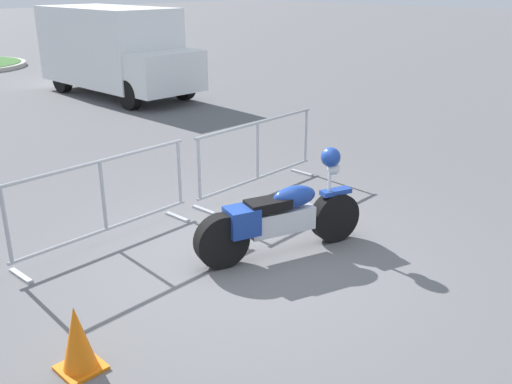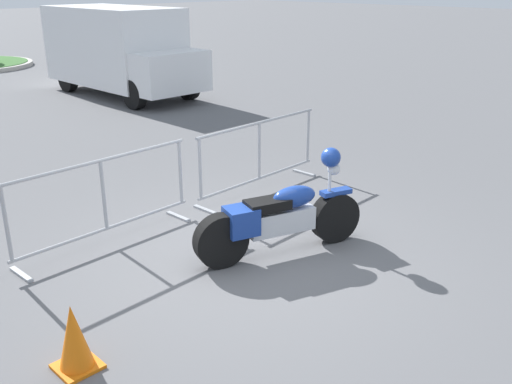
{
  "view_description": "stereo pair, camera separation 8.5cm",
  "coord_description": "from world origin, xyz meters",
  "px_view_note": "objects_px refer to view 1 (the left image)",
  "views": [
    {
      "loc": [
        -4.07,
        -4.11,
        3.01
      ],
      "look_at": [
        0.43,
        0.27,
        0.65
      ],
      "focal_mm": 40.0,
      "sensor_mm": 36.0,
      "label": 1
    },
    {
      "loc": [
        -4.01,
        -4.17,
        3.01
      ],
      "look_at": [
        0.43,
        0.27,
        0.65
      ],
      "focal_mm": 40.0,
      "sensor_mm": 36.0,
      "label": 2
    }
  ],
  "objects_px": {
    "motorcycle": "(281,217)",
    "traffic_cone": "(77,340)",
    "delivery_van": "(114,49)",
    "crowd_barrier_near": "(104,201)",
    "crowd_barrier_far": "(257,155)"
  },
  "relations": [
    {
      "from": "motorcycle",
      "to": "traffic_cone",
      "type": "bearing_deg",
      "value": -155.94
    },
    {
      "from": "motorcycle",
      "to": "traffic_cone",
      "type": "distance_m",
      "value": 2.75
    },
    {
      "from": "delivery_van",
      "to": "traffic_cone",
      "type": "height_order",
      "value": "delivery_van"
    },
    {
      "from": "motorcycle",
      "to": "delivery_van",
      "type": "bearing_deg",
      "value": 85.94
    },
    {
      "from": "delivery_van",
      "to": "traffic_cone",
      "type": "xyz_separation_m",
      "value": [
        -6.8,
        -9.95,
        -0.95
      ]
    },
    {
      "from": "crowd_barrier_near",
      "to": "traffic_cone",
      "type": "xyz_separation_m",
      "value": [
        -1.44,
        -1.89,
        -0.27
      ]
    },
    {
      "from": "crowd_barrier_near",
      "to": "crowd_barrier_far",
      "type": "bearing_deg",
      "value": 0.0
    },
    {
      "from": "motorcycle",
      "to": "crowd_barrier_near",
      "type": "height_order",
      "value": "motorcycle"
    },
    {
      "from": "crowd_barrier_far",
      "to": "delivery_van",
      "type": "height_order",
      "value": "delivery_van"
    },
    {
      "from": "crowd_barrier_near",
      "to": "crowd_barrier_far",
      "type": "height_order",
      "value": "same"
    },
    {
      "from": "delivery_van",
      "to": "motorcycle",
      "type": "bearing_deg",
      "value": -23.13
    },
    {
      "from": "crowd_barrier_near",
      "to": "delivery_van",
      "type": "height_order",
      "value": "delivery_van"
    },
    {
      "from": "motorcycle",
      "to": "traffic_cone",
      "type": "xyz_separation_m",
      "value": [
        -2.73,
        -0.26,
        -0.17
      ]
    },
    {
      "from": "crowd_barrier_near",
      "to": "traffic_cone",
      "type": "relative_size",
      "value": 4.11
    },
    {
      "from": "delivery_van",
      "to": "crowd_barrier_near",
      "type": "bearing_deg",
      "value": -34.01
    }
  ]
}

